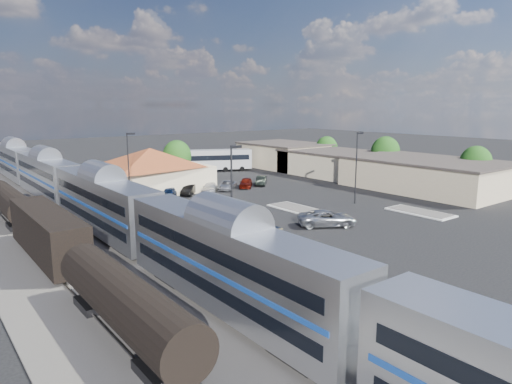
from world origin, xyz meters
TOP-DOWN VIEW (x-y plane):
  - ground at (0.00, 0.00)m, footprint 280.00×280.00m
  - railbed at (-21.00, 8.00)m, footprint 16.00×100.00m
  - platform at (-12.00, 6.00)m, footprint 5.50×92.00m
  - passenger_train at (-18.00, 5.28)m, footprint 3.00×104.00m
  - freight_cars at (-24.00, 1.19)m, footprint 2.80×46.00m
  - station_depot at (-4.56, 24.00)m, footprint 18.35×12.24m
  - buildings_east at (28.00, 14.28)m, footprint 14.40×51.40m
  - traffic_island_south at (4.00, 2.00)m, footprint 3.30×7.50m
  - traffic_island_north at (14.00, -8.00)m, footprint 3.30×7.50m
  - lamp_plat_s at (-10.90, -6.00)m, footprint 1.08×0.25m
  - lamp_plat_n at (-10.90, 16.00)m, footprint 1.08×0.25m
  - lamp_lot at (12.10, 0.00)m, footprint 1.08×0.25m
  - tree_east_a at (34.00, -4.00)m, footprint 4.56×4.56m
  - tree_east_b at (34.00, 12.00)m, footprint 4.94×4.94m
  - tree_east_c at (34.00, 26.00)m, footprint 4.41×4.41m
  - tree_depot at (3.00, 30.00)m, footprint 4.71×4.71m
  - pickup_truck at (-8.50, -6.71)m, footprint 4.99×1.89m
  - suv at (1.26, -5.46)m, footprint 6.53×5.57m
  - coach_bus at (13.95, 34.71)m, footprint 12.54×7.70m
  - person_a at (-11.91, -8.70)m, footprint 0.69×0.82m
  - person_b at (-12.62, 2.37)m, footprint 0.74×0.89m
  - parked_car_a at (-4.91, 17.59)m, footprint 3.82×4.16m
  - parked_car_b at (-1.71, 17.89)m, footprint 3.95×4.01m
  - parked_car_c at (1.49, 17.59)m, footprint 4.48×4.81m
  - parked_car_d at (4.69, 17.89)m, footprint 4.89×4.80m
  - parked_car_e at (7.89, 17.59)m, footprint 4.20×4.46m
  - parked_car_f at (11.09, 17.89)m, footprint 4.02×4.10m

SIDE VIEW (x-z plane):
  - ground at x=0.00m, z-range 0.00..0.00m
  - railbed at x=-21.00m, z-range 0.00..0.12m
  - platform at x=-12.00m, z-range 0.00..0.18m
  - traffic_island_south at x=4.00m, z-range 0.00..0.21m
  - traffic_island_north at x=14.00m, z-range 0.00..0.21m
  - parked_car_d at x=4.69m, z-range 0.00..1.30m
  - parked_car_c at x=1.49m, z-range 0.00..1.36m
  - parked_car_b at x=-1.71m, z-range 0.00..1.38m
  - parked_car_a at x=-4.91m, z-range 0.00..1.38m
  - parked_car_f at x=11.09m, z-range 0.00..1.40m
  - parked_car_e at x=7.89m, z-range 0.00..1.49m
  - pickup_truck at x=-8.50m, z-range -0.04..1.68m
  - suv at x=1.26m, z-range 0.00..1.66m
  - person_b at x=-12.62m, z-range 0.18..1.81m
  - person_a at x=-11.91m, z-range 0.18..2.10m
  - freight_cars at x=-24.00m, z-range -0.07..3.93m
  - buildings_east at x=28.00m, z-range -0.13..4.67m
  - coach_bus at x=13.95m, z-range 0.31..4.33m
  - passenger_train at x=-18.00m, z-range 0.09..5.64m
  - station_depot at x=-4.56m, z-range 0.03..6.23m
  - tree_east_c at x=34.00m, z-range 0.66..6.87m
  - tree_east_a at x=34.00m, z-range 0.68..7.10m
  - tree_depot at x=3.00m, z-range 0.71..7.34m
  - tree_east_b at x=34.00m, z-range 0.74..7.70m
  - lamp_plat_s at x=-10.90m, z-range 0.84..9.84m
  - lamp_plat_n at x=-10.90m, z-range 0.84..9.84m
  - lamp_lot at x=12.10m, z-range 0.84..9.84m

